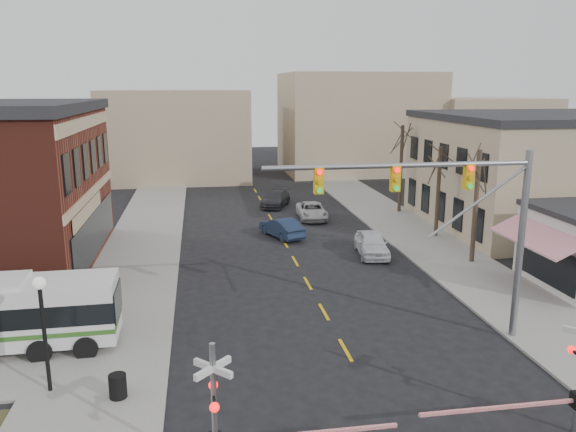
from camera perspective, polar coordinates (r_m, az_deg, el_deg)
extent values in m
plane|color=black|center=(21.81, 7.25, -15.70)|extent=(160.00, 160.00, 0.00)
cube|color=gray|center=(39.87, -14.38, -2.46)|extent=(5.00, 60.00, 0.12)
cube|color=gray|center=(42.46, 12.06, -1.40)|extent=(5.00, 60.00, 0.12)
cube|color=tan|center=(35.41, -19.27, 2.32)|extent=(0.10, 15.00, 0.50)
cube|color=tan|center=(34.93, -19.78, 8.94)|extent=(0.10, 15.00, 0.70)
cube|color=black|center=(35.93, -18.98, -1.59)|extent=(0.08, 13.00, 2.60)
cube|color=tan|center=(47.65, 26.50, 3.91)|extent=(20.00, 15.00, 8.00)
cube|color=#262628|center=(47.26, 27.03, 9.00)|extent=(20.30, 15.30, 0.50)
cube|color=red|center=(31.27, 23.78, -1.86)|extent=(1.68, 6.00, 0.87)
cylinder|color=#382B21|center=(35.01, 18.52, 0.92)|extent=(0.28, 0.28, 6.75)
cylinder|color=#382B21|center=(40.47, 15.00, 2.40)|extent=(0.28, 0.28, 6.30)
cylinder|color=#382B21|center=(47.78, 11.39, 4.71)|extent=(0.28, 0.28, 7.20)
cylinder|color=gray|center=(24.94, 22.53, -2.96)|extent=(0.28, 0.28, 8.00)
cylinder|color=gray|center=(21.90, 11.33, 5.06)|extent=(10.65, 0.20, 0.20)
cube|color=gold|center=(23.10, 17.88, 3.83)|extent=(0.35, 0.30, 1.00)
cube|color=gold|center=(21.92, 10.84, 3.76)|extent=(0.35, 0.30, 1.00)
cube|color=gold|center=(21.09, 3.13, 3.61)|extent=(0.35, 0.30, 1.00)
cylinder|color=gray|center=(15.89, -7.49, -19.21)|extent=(0.16, 0.16, 4.00)
cube|color=silver|center=(15.24, -7.64, -15.07)|extent=(1.00, 1.00, 0.18)
cube|color=silver|center=(15.24, -7.64, -15.07)|extent=(1.00, 1.00, 0.18)
sphere|color=#FF0C0C|center=(15.16, -7.48, -18.72)|extent=(0.26, 0.26, 0.26)
sphere|color=#FF0C0C|center=(16.11, -7.61, -16.67)|extent=(0.26, 0.26, 0.26)
sphere|color=#FF0C0C|center=(19.87, 26.84, -12.03)|extent=(0.26, 0.26, 0.26)
cube|color=#FF0C0C|center=(18.77, 20.63, -17.75)|extent=(5.00, 0.10, 0.10)
cylinder|color=black|center=(21.26, -23.45, -11.47)|extent=(0.14, 0.14, 3.80)
sphere|color=silver|center=(20.53, -23.97, -6.24)|extent=(0.44, 0.44, 0.44)
cylinder|color=black|center=(20.70, -16.91, -16.20)|extent=(0.60, 0.60, 0.83)
imported|color=silver|center=(35.83, 8.50, -2.79)|extent=(2.30, 4.59, 1.50)
imported|color=#19253E|center=(39.66, -0.66, -1.19)|extent=(2.91, 4.43, 1.38)
imported|color=#BCBCBC|center=(45.20, 2.44, 0.53)|extent=(2.37, 4.75, 1.29)
imported|color=#37373C|center=(49.85, -1.26, 1.74)|extent=(3.49, 4.92, 1.32)
imported|color=#544B43|center=(25.17, -17.39, -9.46)|extent=(0.46, 0.69, 1.89)
imported|color=#33375A|center=(27.13, -21.23, -8.22)|extent=(1.08, 1.10, 1.79)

